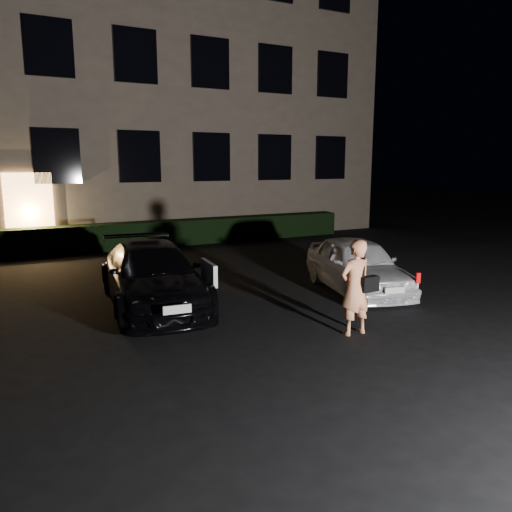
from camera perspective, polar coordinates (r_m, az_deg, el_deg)
ground at (r=7.88m, az=8.68°, el=-10.20°), size 80.00×80.00×0.00m
building at (r=21.61m, az=-16.36°, el=18.71°), size 20.00×8.11×12.00m
hedge at (r=17.16m, az=-12.42°, el=2.41°), size 15.00×0.70×0.85m
sedan at (r=9.97m, az=-11.76°, el=-2.20°), size 2.16×4.42×1.23m
hatch at (r=11.11m, az=11.48°, el=-0.99°), size 2.27×3.74×1.19m
man at (r=8.28m, az=11.32°, el=-3.52°), size 0.66×0.40×1.58m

